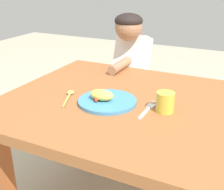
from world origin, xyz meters
name	(u,v)px	position (x,y,z in m)	size (l,w,h in m)	color
dining_table	(137,121)	(0.00, 0.00, 0.57)	(1.23, 0.95, 0.66)	#93582F
plate	(106,100)	(-0.13, -0.07, 0.68)	(0.26, 0.26, 0.06)	#4188BA
fork	(148,109)	(0.07, -0.05, 0.67)	(0.03, 0.19, 0.01)	silver
spoon	(69,96)	(-0.31, -0.08, 0.67)	(0.09, 0.18, 0.01)	#AA9A4C
drinking_cup	(165,102)	(0.14, -0.04, 0.71)	(0.08, 0.08, 0.08)	gold
person	(131,80)	(-0.27, 0.59, 0.54)	(0.21, 0.42, 0.98)	#4A496B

